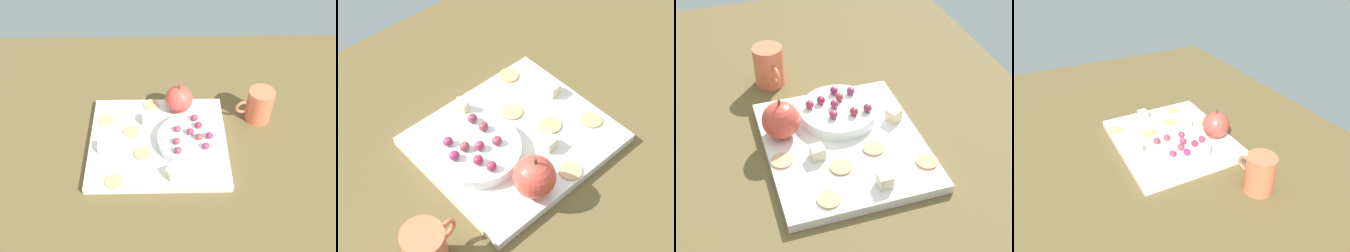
% 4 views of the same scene
% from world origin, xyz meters
% --- Properties ---
extents(table, '(1.41, 0.92, 0.04)m').
position_xyz_m(table, '(0.00, 0.00, 0.02)').
color(table, brown).
rests_on(table, ground).
extents(platter, '(0.33, 0.29, 0.02)m').
position_xyz_m(platter, '(-0.01, 0.02, 0.05)').
color(platter, silver).
rests_on(platter, table).
extents(serving_dish, '(0.16, 0.16, 0.02)m').
position_xyz_m(serving_dish, '(-0.09, 0.03, 0.07)').
color(serving_dish, white).
rests_on(serving_dish, platter).
extents(apple_whole, '(0.07, 0.07, 0.07)m').
position_xyz_m(apple_whole, '(-0.07, -0.09, 0.10)').
color(apple_whole, '#CD4638').
rests_on(apple_whole, platter).
extents(apple_stem, '(0.01, 0.01, 0.01)m').
position_xyz_m(apple_stem, '(-0.07, -0.09, 0.14)').
color(apple_stem, brown).
rests_on(apple_stem, apple_whole).
extents(cheese_cube_0, '(0.03, 0.03, 0.02)m').
position_xyz_m(cheese_cube_0, '(0.01, -0.04, 0.07)').
color(cheese_cube_0, beige).
rests_on(cheese_cube_0, platter).
extents(cheese_cube_1, '(0.03, 0.03, 0.02)m').
position_xyz_m(cheese_cube_1, '(-0.05, 0.13, 0.07)').
color(cheese_cube_1, beige).
rests_on(cheese_cube_1, platter).
extents(cheese_cube_2, '(0.03, 0.03, 0.02)m').
position_xyz_m(cheese_cube_2, '(0.12, 0.05, 0.07)').
color(cheese_cube_2, beige).
rests_on(cheese_cube_2, platter).
extents(cracker_0, '(0.04, 0.04, 0.00)m').
position_xyz_m(cracker_0, '(0.09, 0.14, 0.06)').
color(cracker_0, tan).
rests_on(cracker_0, platter).
extents(cracker_1, '(0.04, 0.04, 0.00)m').
position_xyz_m(cracker_1, '(0.05, -0.01, 0.06)').
color(cracker_1, tan).
rests_on(cracker_1, platter).
extents(cracker_2, '(0.04, 0.04, 0.00)m').
position_xyz_m(cracker_2, '(0.02, 0.06, 0.06)').
color(cracker_2, tan).
rests_on(cracker_2, platter).
extents(cracker_3, '(0.04, 0.04, 0.00)m').
position_xyz_m(cracker_3, '(0.12, -0.05, 0.06)').
color(cracker_3, tan).
rests_on(cracker_3, platter).
extents(cracker_4, '(0.04, 0.04, 0.00)m').
position_xyz_m(cracker_4, '(0.01, -0.11, 0.06)').
color(cracker_4, tan).
rests_on(cracker_4, platter).
extents(grape_0, '(0.02, 0.02, 0.02)m').
position_xyz_m(grape_0, '(-0.10, -0.03, 0.09)').
color(grape_0, '#952D46').
rests_on(grape_0, serving_dish).
extents(grape_1, '(0.02, 0.02, 0.02)m').
position_xyz_m(grape_1, '(-0.06, 0.08, 0.09)').
color(grape_1, brown).
rests_on(grape_1, serving_dish).
extents(grape_2, '(0.02, 0.02, 0.02)m').
position_xyz_m(grape_2, '(-0.06, 0.01, 0.09)').
color(grape_2, '#9A3349').
rests_on(grape_2, serving_dish).
extents(grape_3, '(0.02, 0.02, 0.02)m').
position_xyz_m(grape_3, '(-0.11, 0.04, 0.09)').
color(grape_3, '#953B44').
rests_on(grape_3, serving_dish).
extents(grape_4, '(0.02, 0.02, 0.02)m').
position_xyz_m(grape_4, '(-0.06, 0.05, 0.09)').
color(grape_4, '#913741').
rests_on(grape_4, serving_dish).
extents(grape_5, '(0.02, 0.02, 0.02)m').
position_xyz_m(grape_5, '(-0.12, 0.07, 0.09)').
color(grape_5, '#953256').
rests_on(grape_5, serving_dish).
extents(grape_6, '(0.02, 0.02, 0.02)m').
position_xyz_m(grape_6, '(-0.11, 0.00, 0.09)').
color(grape_6, '#992642').
rests_on(grape_6, serving_dish).
extents(grape_7, '(0.02, 0.02, 0.02)m').
position_xyz_m(grape_7, '(-0.09, 0.02, 0.09)').
color(grape_7, '#983051').
rests_on(grape_7, serving_dish).
extents(grape_8, '(0.02, 0.02, 0.02)m').
position_xyz_m(grape_8, '(-0.14, 0.03, 0.09)').
color(grape_8, '#932754').
rests_on(grape_8, serving_dish).
extents(cup, '(0.10, 0.07, 0.09)m').
position_xyz_m(cup, '(-0.27, -0.07, 0.09)').
color(cup, '#DE6844').
rests_on(cup, table).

